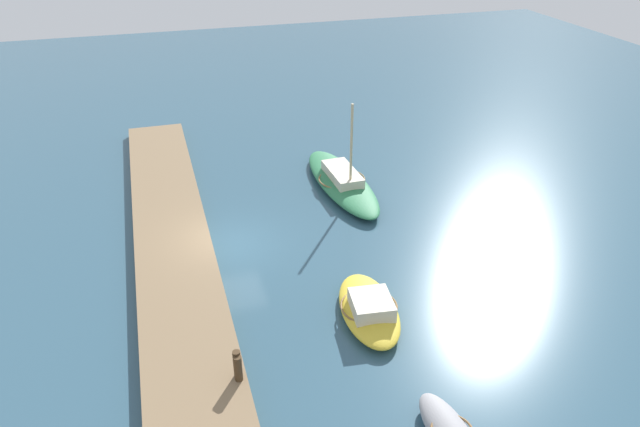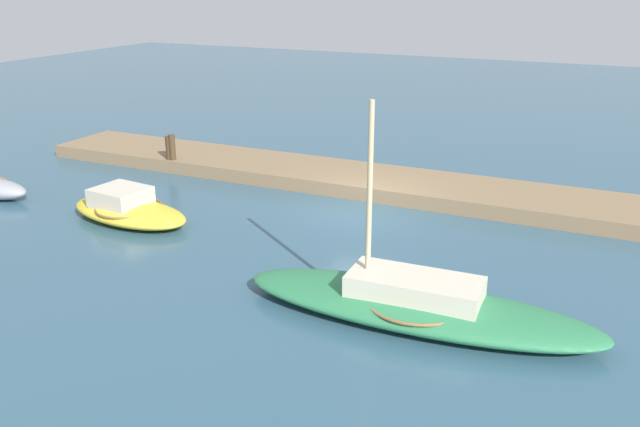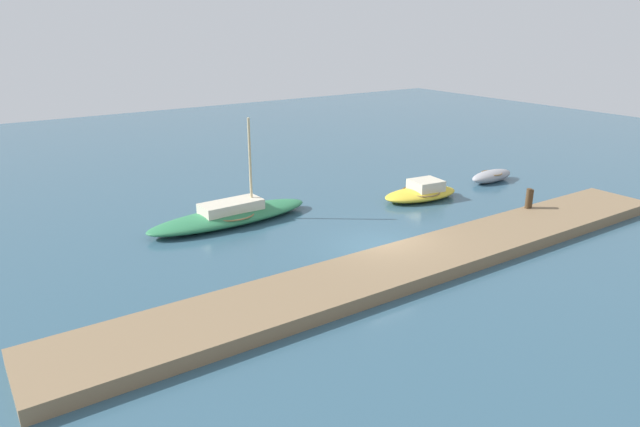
% 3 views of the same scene
% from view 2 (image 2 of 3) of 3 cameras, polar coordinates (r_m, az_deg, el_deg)
% --- Properties ---
extents(ground_plane, '(84.00, 84.00, 0.00)m').
position_cam_2_polar(ground_plane, '(21.46, 3.55, 0.30)').
color(ground_plane, '#33566B').
extents(dock_platform, '(27.73, 3.09, 0.48)m').
position_cam_2_polar(dock_platform, '(23.46, 5.68, 2.57)').
color(dock_platform, '#846B4C').
rests_on(dock_platform, ground_plane).
extents(motorboat_yellow, '(4.44, 2.43, 1.00)m').
position_cam_2_polar(motorboat_yellow, '(21.20, -16.05, 0.37)').
color(motorboat_yellow, gold).
rests_on(motorboat_yellow, ground_plane).
extents(sailboat_green, '(8.03, 2.55, 4.74)m').
position_cam_2_polar(sailboat_green, '(14.79, 8.21, -7.59)').
color(sailboat_green, '#2D7A4C').
rests_on(sailboat_green, ground_plane).
extents(mooring_post_west, '(0.24, 0.24, 0.96)m').
position_cam_2_polar(mooring_post_west, '(25.95, -12.48, 5.52)').
color(mooring_post_west, '#47331E').
rests_on(mooring_post_west, dock_platform).
extents(mooring_post_mid_west, '(0.24, 0.24, 0.89)m').
position_cam_2_polar(mooring_post_mid_west, '(26.05, -12.75, 5.48)').
color(mooring_post_mid_west, '#47331E').
rests_on(mooring_post_mid_west, dock_platform).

